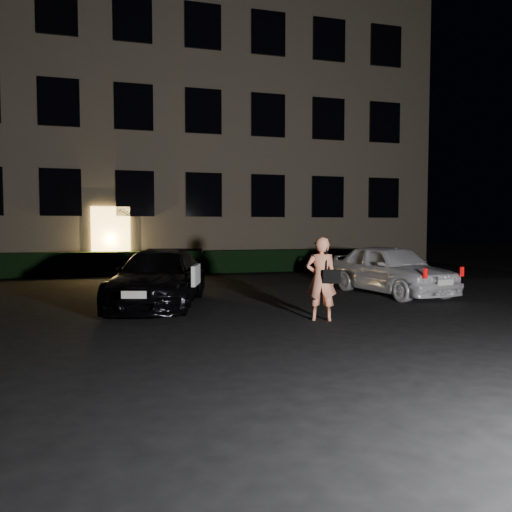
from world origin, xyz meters
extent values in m
plane|color=black|center=(0.00, 0.00, 0.00)|extent=(80.00, 80.00, 0.00)
cube|color=#746753|center=(0.00, 15.00, 6.00)|extent=(20.00, 8.00, 12.00)
cube|color=#ECB753|center=(-3.50, 10.94, 1.25)|extent=(1.40, 0.10, 2.50)
cube|color=black|center=(-5.20, 10.94, 3.00)|extent=(1.40, 0.10, 1.70)
cube|color=black|center=(-2.60, 10.94, 3.00)|extent=(1.40, 0.10, 1.70)
cube|color=black|center=(0.00, 10.94, 3.00)|extent=(1.40, 0.10, 1.70)
cube|color=black|center=(2.60, 10.94, 3.00)|extent=(1.40, 0.10, 1.70)
cube|color=black|center=(5.20, 10.94, 3.00)|extent=(1.40, 0.10, 1.70)
cube|color=black|center=(7.80, 10.94, 3.00)|extent=(1.40, 0.10, 1.70)
cube|color=black|center=(-5.20, 10.94, 6.20)|extent=(1.40, 0.10, 1.70)
cube|color=black|center=(-2.60, 10.94, 6.20)|extent=(1.40, 0.10, 1.70)
cube|color=black|center=(0.00, 10.94, 6.20)|extent=(1.40, 0.10, 1.70)
cube|color=black|center=(2.60, 10.94, 6.20)|extent=(1.40, 0.10, 1.70)
cube|color=black|center=(5.20, 10.94, 6.20)|extent=(1.40, 0.10, 1.70)
cube|color=black|center=(7.80, 10.94, 6.20)|extent=(1.40, 0.10, 1.70)
cube|color=black|center=(-5.20, 10.94, 9.40)|extent=(1.40, 0.10, 1.70)
cube|color=black|center=(-2.60, 10.94, 9.40)|extent=(1.40, 0.10, 1.70)
cube|color=black|center=(0.00, 10.94, 9.40)|extent=(1.40, 0.10, 1.70)
cube|color=black|center=(2.60, 10.94, 9.40)|extent=(1.40, 0.10, 1.70)
cube|color=black|center=(5.20, 10.94, 9.40)|extent=(1.40, 0.10, 1.70)
cube|color=black|center=(7.80, 10.94, 9.40)|extent=(1.40, 0.10, 1.70)
cube|color=black|center=(0.00, 10.50, 0.42)|extent=(15.00, 0.70, 0.85)
imported|color=black|center=(-2.38, 2.87, 0.61)|extent=(2.83, 4.54, 1.23)
cube|color=white|center=(-1.70, 1.86, 0.76)|extent=(0.32, 0.86, 0.41)
cube|color=silver|center=(-2.99, 0.76, 0.54)|extent=(0.44, 0.16, 0.14)
imported|color=white|center=(3.57, 3.16, 0.66)|extent=(2.12, 4.04, 1.31)
cube|color=red|center=(3.31, 1.26, 0.72)|extent=(0.09, 0.06, 0.22)
cube|color=red|center=(4.39, 1.42, 0.72)|extent=(0.09, 0.06, 0.22)
cube|color=silver|center=(3.86, 1.29, 0.50)|extent=(0.44, 0.11, 0.13)
imported|color=#FF956E|center=(0.39, 0.24, 0.78)|extent=(0.67, 0.56, 1.56)
cube|color=black|center=(0.53, 0.07, 0.84)|extent=(0.35, 0.25, 0.25)
cube|color=black|center=(0.45, 0.14, 1.19)|extent=(0.05, 0.06, 0.48)
camera|label=1|loc=(-3.25, -8.34, 1.74)|focal=35.00mm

